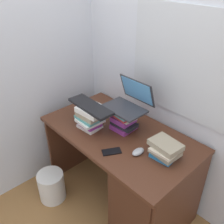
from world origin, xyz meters
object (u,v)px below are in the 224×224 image
cell_phone (112,152)px  desk (144,186)px  book_stack_tall (124,119)px  laptop (130,101)px  keyboard (90,106)px  computer_mouse (138,152)px  book_stack_keyboard_riser (91,117)px  mug (90,108)px  book_stack_side (165,149)px  wastebasket (52,186)px

cell_phone → desk: bearing=74.9°
desk → book_stack_tall: size_ratio=5.58×
laptop → keyboard: 0.31m
laptop → computer_mouse: size_ratio=3.12×
desk → cell_phone: 0.43m
book_stack_keyboard_riser → computer_mouse: size_ratio=2.30×
book_stack_tall → cell_phone: book_stack_tall is taller
desk → mug: (-0.72, 0.05, 0.39)m
desk → computer_mouse: (-0.04, -0.06, 0.36)m
desk → laptop: size_ratio=3.94×
keyboard → book_stack_side: bearing=15.3°
computer_mouse → book_stack_keyboard_riser: bearing=-175.4°
keyboard → book_stack_keyboard_riser: bearing=-130.3°
book_stack_keyboard_riser → wastebasket: size_ratio=0.83×
computer_mouse → cell_phone: size_ratio=0.76×
book_stack_tall → laptop: bearing=87.9°
laptop → computer_mouse: bearing=-34.8°
mug → wastebasket: mug is taller
desk → book_stack_keyboard_riser: size_ratio=5.34×
book_stack_keyboard_riser → book_stack_side: bearing=13.9°
book_stack_side → mug: book_stack_side is taller
mug → cell_phone: (0.54, -0.23, -0.04)m
keyboard → mug: size_ratio=3.55×
laptop → cell_phone: bearing=-66.3°
book_stack_side → wastebasket: size_ratio=0.78×
book_stack_side → computer_mouse: (-0.15, -0.12, -0.04)m
book_stack_tall → wastebasket: 0.97m
keyboard → wastebasket: 0.90m
book_stack_tall → keyboard: bearing=-137.4°
cell_phone → computer_mouse: bearing=71.2°
desk → cell_phone: size_ratio=9.41×
mug → book_stack_tall: bearing=5.2°
book_stack_side → computer_mouse: 0.19m
mug → book_stack_keyboard_riser: bearing=-36.6°
book_stack_tall → wastebasket: bearing=-128.0°
book_stack_keyboard_riser → mug: size_ratio=2.03×
keyboard → wastebasket: size_ratio=1.46×
mug → cell_phone: size_ratio=0.87×
laptop → keyboard: laptop is taller
book_stack_tall → mug: 0.40m
book_stack_tall → mug: (-0.40, -0.04, -0.05)m
cell_phone → keyboard: bearing=-165.3°
computer_mouse → mug: 0.69m
book_stack_keyboard_riser → laptop: laptop is taller
cell_phone → wastebasket: cell_phone is taller
laptop → cell_phone: 0.43m
laptop → desk: bearing=-23.1°
keyboard → mug: 0.29m
desk → book_stack_side: book_stack_side is taller
laptop → computer_mouse: (0.28, -0.20, -0.22)m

